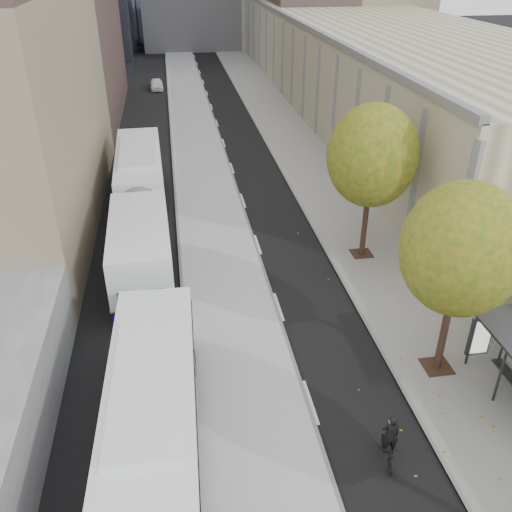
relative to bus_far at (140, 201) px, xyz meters
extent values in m
cube|color=#B5B5B5|center=(4.02, 8.01, -1.65)|extent=(4.25, 150.00, 0.15)
cube|color=gray|center=(12.02, 8.01, -1.69)|extent=(4.75, 150.00, 0.08)
cube|color=gray|center=(23.39, 37.01, 2.27)|extent=(18.00, 92.00, 8.00)
cylinder|color=black|center=(11.49, -13.99, -0.03)|extent=(0.28, 0.28, 3.24)
sphere|color=#255915|center=(11.49, -13.99, 3.54)|extent=(4.20, 4.20, 4.20)
cylinder|color=black|center=(11.49, -4.99, 0.04)|extent=(0.28, 0.28, 3.38)
sphere|color=#255915|center=(11.49, -4.99, 3.75)|extent=(4.40, 4.40, 4.40)
cube|color=white|center=(0.00, 0.01, -0.15)|extent=(3.33, 19.03, 3.16)
cube|color=black|center=(0.00, 0.01, 0.43)|extent=(3.37, 18.28, 1.10)
cube|color=#007B5E|center=(0.00, -9.44, -0.52)|extent=(2.00, 0.12, 1.22)
imported|color=black|center=(7.98, -17.84, -1.27)|extent=(0.65, 1.56, 0.91)
imported|color=black|center=(7.98, -17.84, -0.56)|extent=(0.61, 0.45, 1.52)
sphere|color=#5F9E48|center=(7.98, -17.84, 0.02)|extent=(0.24, 0.24, 0.24)
imported|color=white|center=(0.72, 35.63, -1.13)|extent=(1.53, 3.55, 1.20)
camera|label=1|loc=(2.08, -28.78, 12.45)|focal=38.00mm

